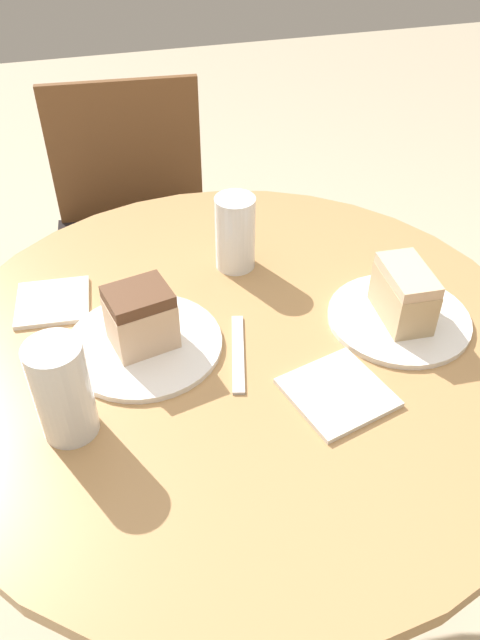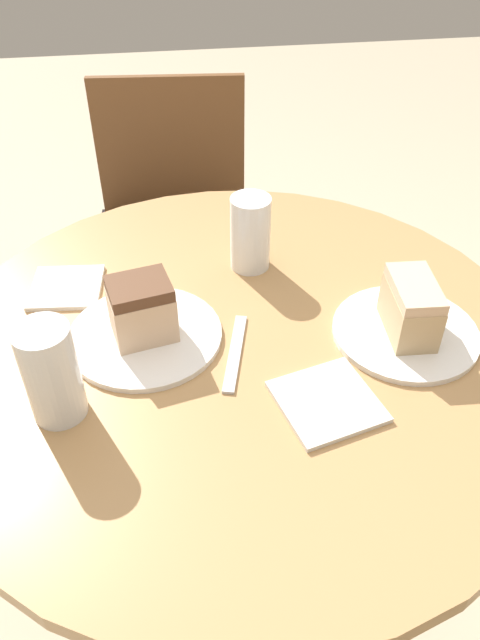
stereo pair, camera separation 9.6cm
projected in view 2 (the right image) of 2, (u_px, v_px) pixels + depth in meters
ground_plane at (240, 579)px, 1.48m from camera, size 8.00×8.00×0.00m
table at (240, 428)px, 1.12m from camera, size 0.96×0.96×0.77m
chair at (174, 232)px, 1.80m from camera, size 0.49×0.50×0.85m
plate_near at (145, 336)px, 0.98m from camera, size 0.24×0.24×0.01m
plate_far at (405, 332)px, 0.99m from camera, size 0.23×0.23×0.01m
cake_slice_near at (142, 309)px, 0.95m from camera, size 0.11×0.10×0.10m
cake_slice_far at (411, 307)px, 0.96m from camera, size 0.07×0.12×0.09m
glass_lemonade at (250, 237)px, 1.10m from camera, size 0.07×0.07×0.14m
glass_water at (52, 377)px, 0.83m from camera, size 0.07×0.07×0.15m
napkin_stack at (327, 402)px, 0.88m from camera, size 0.16×0.16×0.01m
fork at (235, 352)px, 0.96m from camera, size 0.06×0.17×0.00m
napkin_side at (66, 287)px, 1.08m from camera, size 0.13×0.13×0.01m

